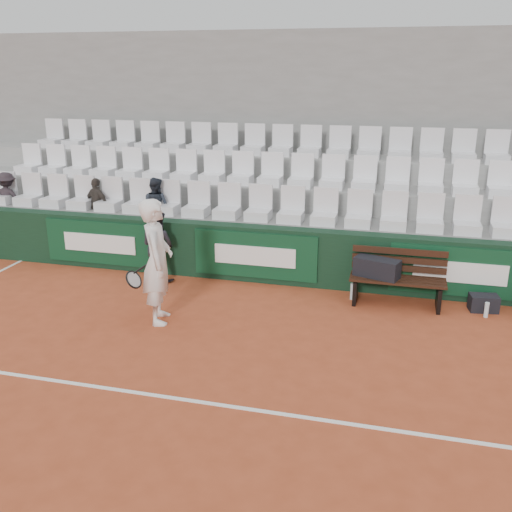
{
  "coord_description": "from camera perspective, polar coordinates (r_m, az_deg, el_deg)",
  "views": [
    {
      "loc": [
        2.17,
        -5.33,
        3.65
      ],
      "look_at": [
        0.18,
        2.4,
        1.0
      ],
      "focal_mm": 40.0,
      "sensor_mm": 36.0,
      "label": 1
    }
  ],
  "objects": [
    {
      "name": "ground",
      "position": [
        6.81,
        -6.76,
        -14.16
      ],
      "size": [
        80.0,
        80.0,
        0.0
      ],
      "primitive_type": "plane",
      "color": "#AB4626",
      "rests_on": "ground"
    },
    {
      "name": "sports_bag_ground",
      "position": [
        9.66,
        21.81,
        -4.39
      ],
      "size": [
        0.46,
        0.32,
        0.26
      ],
      "primitive_type": "cube",
      "rotation": [
        0.0,
        0.0,
        0.15
      ],
      "color": "black",
      "rests_on": "ground"
    },
    {
      "name": "ball_kid",
      "position": [
        10.25,
        -9.79,
        1.03
      ],
      "size": [
        0.75,
        0.67,
        1.28
      ],
      "primitive_type": "imported",
      "rotation": [
        0.0,
        0.0,
        2.8
      ],
      "color": "black",
      "rests_on": "ground"
    },
    {
      "name": "spectator_b",
      "position": [
        11.58,
        -15.75,
        7.13
      ],
      "size": [
        0.67,
        0.44,
        1.06
      ],
      "primitive_type": "imported",
      "rotation": [
        0.0,
        0.0,
        2.81
      ],
      "color": "#36302B",
      "rests_on": "grandstand_tier_front"
    },
    {
      "name": "seat_row_back",
      "position": [
        11.96,
        3.94,
        11.44
      ],
      "size": [
        11.9,
        0.44,
        0.63
      ],
      "primitive_type": "cube",
      "color": "silver",
      "rests_on": "grandstand_tier_back"
    },
    {
      "name": "tennis_player",
      "position": [
        8.48,
        -9.85,
        -0.56
      ],
      "size": [
        0.82,
        0.79,
        1.88
      ],
      "color": "white",
      "rests_on": "ground"
    },
    {
      "name": "water_bottle_near",
      "position": [
        9.54,
        9.63,
        -3.5
      ],
      "size": [
        0.08,
        0.08,
        0.28
      ],
      "primitive_type": "cylinder",
      "color": "silver",
      "rests_on": "ground"
    },
    {
      "name": "spectator_a",
      "position": [
        12.71,
        -23.8,
        7.26
      ],
      "size": [
        0.73,
        0.47,
        1.08
      ],
      "primitive_type": "imported",
      "rotation": [
        0.0,
        0.0,
        3.24
      ],
      "color": "black",
      "rests_on": "grandstand_tier_front"
    },
    {
      "name": "grandstand_tier_mid",
      "position": [
        11.49,
        3.06,
        3.6
      ],
      "size": [
        18.0,
        0.95,
        1.45
      ],
      "primitive_type": "cube",
      "color": "gray",
      "rests_on": "ground"
    },
    {
      "name": "back_barrier",
      "position": [
        10.06,
        1.62,
        0.12
      ],
      "size": [
        18.0,
        0.34,
        1.0
      ],
      "color": "black",
      "rests_on": "ground"
    },
    {
      "name": "sports_bag_left",
      "position": [
        9.31,
        12.0,
        -1.15
      ],
      "size": [
        0.77,
        0.51,
        0.3
      ],
      "primitive_type": "cube",
      "rotation": [
        0.0,
        0.0,
        -0.32
      ],
      "color": "black",
      "rests_on": "bench_left"
    },
    {
      "name": "grandstand_tier_front",
      "position": [
        10.66,
        2.02,
        1.17
      ],
      "size": [
        18.0,
        0.95,
        1.0
      ],
      "primitive_type": "cube",
      "color": "gray",
      "rests_on": "ground"
    },
    {
      "name": "bench_left",
      "position": [
        9.43,
        13.88,
        -3.48
      ],
      "size": [
        1.5,
        0.56,
        0.45
      ],
      "primitive_type": "cube",
      "color": "black",
      "rests_on": "ground"
    },
    {
      "name": "spectator_c",
      "position": [
        11.01,
        -10.1,
        7.16
      ],
      "size": [
        0.61,
        0.52,
        1.13
      ],
      "primitive_type": "imported",
      "rotation": [
        0.0,
        0.0,
        2.97
      ],
      "color": "#202630",
      "rests_on": "grandstand_tier_front"
    },
    {
      "name": "grandstand_tier_back",
      "position": [
        12.35,
        3.97,
        5.69
      ],
      "size": [
        18.0,
        0.95,
        1.9
      ],
      "primitive_type": "cube",
      "color": "#959593",
      "rests_on": "ground"
    },
    {
      "name": "seat_row_front",
      "position": [
        10.28,
        1.86,
        5.24
      ],
      "size": [
        11.9,
        0.44,
        0.63
      ],
      "primitive_type": "cube",
      "color": "silver",
      "rests_on": "grandstand_tier_front"
    },
    {
      "name": "water_bottle_far",
      "position": [
        9.44,
        22.05,
        -5.02
      ],
      "size": [
        0.07,
        0.07,
        0.24
      ],
      "primitive_type": "cylinder",
      "color": "silver",
      "rests_on": "ground"
    },
    {
      "name": "seat_row_mid",
      "position": [
        11.11,
        2.97,
        8.57
      ],
      "size": [
        11.9,
        0.44,
        0.63
      ],
      "primitive_type": "cube",
      "color": "white",
      "rests_on": "grandstand_tier_mid"
    },
    {
      "name": "grandstand_rear_wall",
      "position": [
        12.75,
        4.62,
        11.78
      ],
      "size": [
        18.0,
        0.3,
        4.4
      ],
      "primitive_type": "cube",
      "color": "gray",
      "rests_on": "ground"
    },
    {
      "name": "court_baseline",
      "position": [
        6.81,
        -6.76,
        -14.13
      ],
      "size": [
        18.0,
        0.06,
        0.01
      ],
      "primitive_type": "cube",
      "color": "white",
      "rests_on": "ground"
    }
  ]
}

